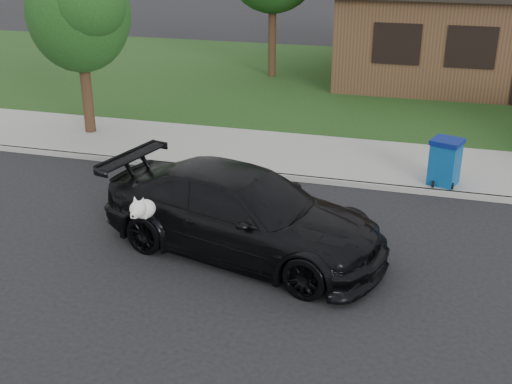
# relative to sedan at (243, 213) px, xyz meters

# --- Properties ---
(ground) EXTENTS (120.00, 120.00, 0.00)m
(ground) POSITION_rel_sedan_xyz_m (1.65, -0.01, -0.73)
(ground) COLOR black
(ground) RESTS_ON ground
(sidewalk) EXTENTS (60.00, 3.00, 0.12)m
(sidewalk) POSITION_rel_sedan_xyz_m (1.65, 4.99, -0.67)
(sidewalk) COLOR gray
(sidewalk) RESTS_ON ground
(curb) EXTENTS (60.00, 0.12, 0.12)m
(curb) POSITION_rel_sedan_xyz_m (1.65, 3.49, -0.67)
(curb) COLOR gray
(curb) RESTS_ON ground
(lawn) EXTENTS (60.00, 13.00, 0.13)m
(lawn) POSITION_rel_sedan_xyz_m (1.65, 12.99, -0.67)
(lawn) COLOR #193814
(lawn) RESTS_ON ground
(sedan) EXTENTS (5.37, 3.15, 1.46)m
(sedan) POSITION_rel_sedan_xyz_m (0.00, 0.00, 0.00)
(sedan) COLOR black
(sedan) RESTS_ON ground
(recycling_bin) EXTENTS (0.75, 0.75, 0.99)m
(recycling_bin) POSITION_rel_sedan_xyz_m (3.30, 3.88, -0.11)
(recycling_bin) COLOR navy
(recycling_bin) RESTS_ON sidewalk
(tree_2) EXTENTS (2.73, 2.60, 4.59)m
(tree_2) POSITION_rel_sedan_xyz_m (-5.73, 5.10, 2.54)
(tree_2) COLOR #332114
(tree_2) RESTS_ON ground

